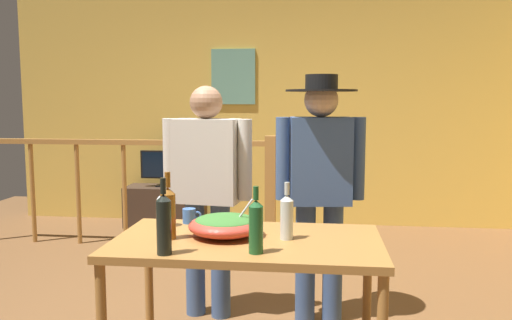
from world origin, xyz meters
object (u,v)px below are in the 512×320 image
Objects in this scene: stair_railing at (169,179)px; wine_bottle_dark at (164,223)px; salad_bowl at (225,224)px; framed_picture at (233,77)px; wine_glass at (164,204)px; person_standing_left at (207,182)px; tv_console at (166,206)px; flat_screen_tv at (164,165)px; serving_table at (247,253)px; wine_bottle_clear at (287,216)px; person_standing_right at (320,177)px; wine_bottle_amber at (168,212)px; mug_blue at (190,216)px; wine_bottle_green at (256,225)px.

wine_bottle_dark is (0.75, -2.66, 0.21)m from stair_railing.
framed_picture is at bearing 98.46° from salad_bowl.
wine_glass is 0.12× the size of person_standing_left.
framed_picture reaches higher than tv_console.
framed_picture reaches higher than flat_screen_tv.
stair_railing is at bearing 112.93° from salad_bowl.
serving_table is 0.28m from wine_bottle_clear.
salad_bowl is at bearing 48.12° from person_standing_right.
flat_screen_tv is at bearing -90.00° from tv_console.
wine_bottle_clear is at bearing 31.20° from wine_bottle_dark.
person_standing_right is (0.72, 1.07, 0.07)m from wine_bottle_dark.
wine_bottle_amber is at bearing -173.35° from serving_table.
framed_picture is at bearing 94.34° from wine_bottle_dark.
framed_picture is 3.68m from serving_table.
wine_glass is 0.28m from wine_bottle_amber.
wine_bottle_clear is (0.20, 0.02, 0.19)m from serving_table.
flat_screen_tv is at bearing 107.15° from wine_bottle_amber.
wine_glass is 0.11× the size of person_standing_right.
mug_blue is at bearing -70.67° from stair_railing.
tv_console is at bearing 109.33° from mug_blue.
wine_bottle_dark is 0.23× the size of person_standing_left.
framed_picture reaches higher than serving_table.
person_standing_right is at bearing 76.99° from wine_bottle_clear.
person_standing_left reaches higher than serving_table.
tv_console is at bearing 90.00° from flat_screen_tv.
salad_bowl is (1.27, -3.13, 0.58)m from tv_console.
person_standing_left is at bearing 89.11° from mug_blue.
wine_bottle_amber reaches higher than wine_bottle_clear.
stair_railing is 5.65× the size of flat_screen_tv.
wine_bottle_clear reaches higher than mug_blue.
wine_bottle_green reaches higher than serving_table.
person_standing_left is at bearing -7.10° from person_standing_right.
framed_picture is 1.20× the size of flat_screen_tv.
framed_picture is 3.52× the size of wine_glass.
person_standing_left is (0.03, 0.81, 0.03)m from wine_bottle_amber.
flat_screen_tv is 1.38× the size of salad_bowl.
framed_picture reaches higher than person_standing_left.
wine_glass is at bearing 164.74° from wine_bottle_clear.
person_standing_right is (0.49, 0.71, 0.15)m from salad_bowl.
wine_bottle_dark is 1.07m from person_standing_left.
person_standing_right is at bearing 56.19° from wine_bottle_dark.
wine_bottle_green is 1.07× the size of wine_bottle_clear.
salad_bowl is 2.14× the size of wine_glass.
wine_bottle_dark is at bearing -121.81° from salad_bowl.
wine_bottle_amber is 1.12m from person_standing_right.
stair_railing is 8.68× the size of wine_bottle_amber.
wine_bottle_clear is 0.94m from person_standing_left.
mug_blue is (0.02, 0.35, -0.10)m from wine_bottle_amber.
stair_railing is at bearing 109.33° from mug_blue.
salad_bowl is 0.25× the size of person_standing_left.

